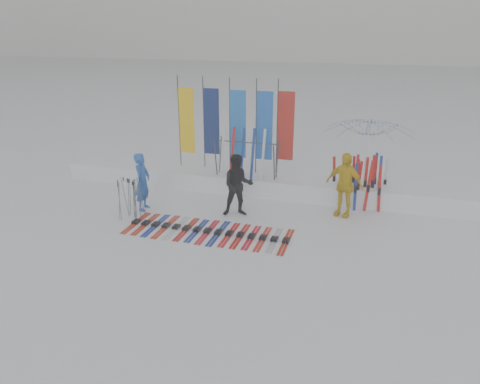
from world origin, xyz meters
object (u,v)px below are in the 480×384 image
(person_black, at_px, (238,185))
(ski_row, at_px, (208,231))
(ski_rack, at_px, (246,154))
(person_blue, at_px, (143,182))
(person_yellow, at_px, (344,185))
(tent_canopy, at_px, (366,158))

(person_black, xyz_separation_m, ski_row, (-0.45, -1.45, -0.91))
(person_black, relative_size, ski_rack, 0.93)
(person_blue, relative_size, person_yellow, 0.92)
(tent_canopy, bearing_deg, person_yellow, -105.50)
(person_black, height_order, tent_canopy, tent_canopy)
(person_blue, xyz_separation_m, tent_canopy, (6.50, 3.14, 0.44))
(person_blue, height_order, ski_row, person_blue)
(person_blue, xyz_separation_m, ski_rack, (2.67, 2.30, 0.48))
(person_yellow, xyz_separation_m, ski_rack, (-3.31, 1.05, 0.41))
(person_yellow, height_order, tent_canopy, tent_canopy)
(person_black, bearing_deg, tent_canopy, 17.22)
(person_blue, xyz_separation_m, ski_row, (2.49, -1.06, -0.87))
(person_black, height_order, ski_rack, person_black)
(ski_row, bearing_deg, tent_canopy, 46.36)
(person_yellow, bearing_deg, person_black, -144.63)
(person_yellow, xyz_separation_m, tent_canopy, (0.52, 1.88, 0.37))
(person_yellow, distance_m, ski_rack, 3.50)
(person_yellow, xyz_separation_m, ski_row, (-3.49, -2.32, -0.94))
(person_blue, bearing_deg, ski_row, -118.07)
(ski_row, bearing_deg, person_blue, 156.91)
(tent_canopy, xyz_separation_m, ski_rack, (-3.84, -0.84, 0.04))
(ski_row, bearing_deg, person_yellow, 33.64)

